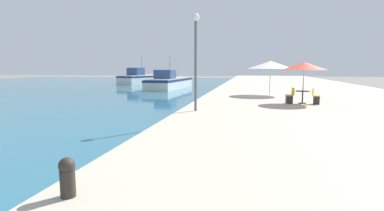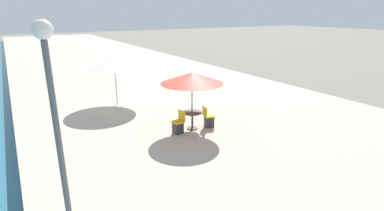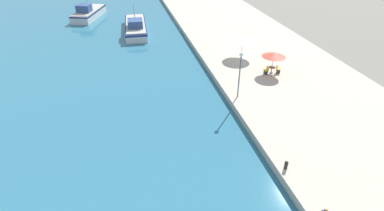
% 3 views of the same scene
% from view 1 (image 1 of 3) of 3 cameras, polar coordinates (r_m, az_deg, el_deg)
% --- Properties ---
extents(quay_promenade, '(16.00, 90.00, 0.68)m').
position_cam_1_polar(quay_promenade, '(32.06, 19.33, 2.56)').
color(quay_promenade, '#BCB29E').
rests_on(quay_promenade, ground_plane).
extents(fishing_boat_near, '(3.75, 11.12, 4.22)m').
position_cam_1_polar(fishing_boat_near, '(39.06, -4.28, 4.52)').
color(fishing_boat_near, silver).
rests_on(fishing_boat_near, water_basin).
extents(fishing_boat_mid, '(5.96, 9.30, 4.64)m').
position_cam_1_polar(fishing_boat_mid, '(50.49, -9.62, 5.15)').
color(fishing_boat_mid, silver).
rests_on(fishing_boat_mid, water_basin).
extents(cafe_umbrella_pink, '(2.53, 2.53, 2.37)m').
position_cam_1_polar(cafe_umbrella_pink, '(18.30, 20.57, 7.05)').
color(cafe_umbrella_pink, '#B7B7B7').
rests_on(cafe_umbrella_pink, quay_promenade).
extents(cafe_umbrella_white, '(3.26, 3.26, 2.54)m').
position_cam_1_polar(cafe_umbrella_white, '(23.15, 14.71, 7.50)').
color(cafe_umbrella_white, '#B7B7B7').
rests_on(cafe_umbrella_white, quay_promenade).
extents(cafe_table, '(0.80, 0.80, 0.74)m').
position_cam_1_polar(cafe_table, '(18.31, 20.32, 2.00)').
color(cafe_table, '#333338').
rests_on(cafe_table, quay_promenade).
extents(cafe_chair_left, '(0.48, 0.46, 0.91)m').
position_cam_1_polar(cafe_chair_left, '(18.13, 18.11, 1.38)').
color(cafe_chair_left, '#2D2D33').
rests_on(cafe_chair_left, quay_promenade).
extents(cafe_chair_right, '(0.51, 0.48, 0.91)m').
position_cam_1_polar(cafe_chair_right, '(18.30, 22.55, 1.23)').
color(cafe_chair_right, '#2D2D33').
rests_on(cafe_chair_right, quay_promenade).
extents(mooring_bollard, '(0.26, 0.26, 0.65)m').
position_cam_1_polar(mooring_bollard, '(5.33, -22.65, -12.28)').
color(mooring_bollard, '#2D2823').
rests_on(mooring_bollard, quay_promenade).
extents(lamppost, '(0.36, 0.36, 4.56)m').
position_cam_1_polar(lamppost, '(14.29, 0.70, 11.36)').
color(lamppost, '#565B60').
rests_on(lamppost, quay_promenade).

